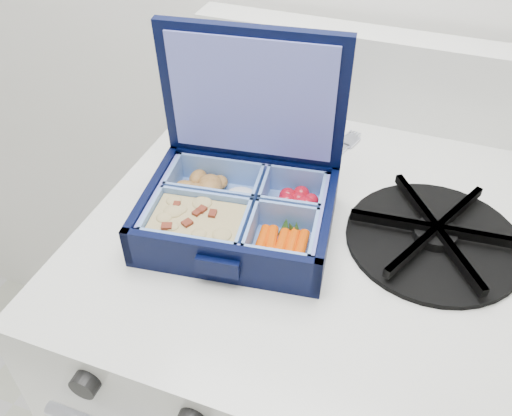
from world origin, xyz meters
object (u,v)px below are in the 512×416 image
at_px(burner_grate, 435,233).
at_px(fork, 321,168).
at_px(stove, 310,397).
at_px(bento_box, 238,214).

bearing_deg(burner_grate, fork, 150.54).
relative_size(stove, fork, 4.90).
xyz_separation_m(bento_box, fork, (0.06, 0.15, -0.02)).
relative_size(bento_box, fork, 1.25).
xyz_separation_m(burner_grate, fork, (-0.16, 0.09, -0.01)).
distance_m(stove, fork, 0.43).
height_order(bento_box, burner_grate, bento_box).
relative_size(burner_grate, fork, 1.17).
bearing_deg(bento_box, stove, 24.41).
distance_m(bento_box, burner_grate, 0.22).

